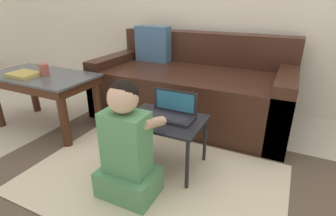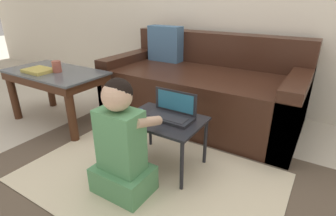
{
  "view_description": "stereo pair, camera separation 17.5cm",
  "coord_description": "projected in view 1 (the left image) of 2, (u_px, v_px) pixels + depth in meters",
  "views": [
    {
      "loc": [
        0.7,
        -1.35,
        1.1
      ],
      "look_at": [
        -0.0,
        0.1,
        0.42
      ],
      "focal_mm": 28.0,
      "sensor_mm": 36.0,
      "label": 1
    },
    {
      "loc": [
        0.85,
        -1.27,
        1.1
      ],
      "look_at": [
        -0.0,
        0.1,
        0.42
      ],
      "focal_mm": 28.0,
      "sensor_mm": 36.0,
      "label": 2
    }
  ],
  "objects": [
    {
      "name": "book_on_table",
      "position": [
        24.0,
        74.0,
        2.2
      ],
      "size": [
        0.25,
        0.19,
        0.03
      ],
      "color": "tan",
      "rests_on": "coffee_table"
    },
    {
      "name": "laptop",
      "position": [
        171.0,
        113.0,
        1.73
      ],
      "size": [
        0.32,
        0.16,
        0.18
      ],
      "color": "#232328",
      "rests_on": "laptop_desk"
    },
    {
      "name": "person_seated",
      "position": [
        127.0,
        148.0,
        1.47
      ],
      "size": [
        0.34,
        0.35,
        0.72
      ],
      "color": "#518E5B",
      "rests_on": "ground_plane"
    },
    {
      "name": "laptop_desk",
      "position": [
        164.0,
        125.0,
        1.75
      ],
      "size": [
        0.52,
        0.38,
        0.36
      ],
      "color": "black",
      "rests_on": "ground_plane"
    },
    {
      "name": "cup_on_table",
      "position": [
        44.0,
        70.0,
        2.2
      ],
      "size": [
        0.08,
        0.08,
        0.1
      ],
      "color": "#994C3D",
      "rests_on": "coffee_table"
    },
    {
      "name": "area_rug",
      "position": [
        152.0,
        179.0,
        1.72
      ],
      "size": [
        2.28,
        1.51,
        0.01
      ],
      "color": "brown",
      "rests_on": "ground_plane"
    },
    {
      "name": "couch",
      "position": [
        192.0,
        88.0,
        2.56
      ],
      "size": [
        1.8,
        0.93,
        0.83
      ],
      "color": "#381E14",
      "rests_on": "ground_plane"
    },
    {
      "name": "computer_mouse",
      "position": [
        137.0,
        114.0,
        1.77
      ],
      "size": [
        0.06,
        0.11,
        0.03
      ],
      "color": "#234CB2",
      "rests_on": "laptop_desk"
    },
    {
      "name": "ground_plane",
      "position": [
        162.0,
        168.0,
        1.83
      ],
      "size": [
        16.0,
        16.0,
        0.0
      ],
      "primitive_type": "plane",
      "color": "beige"
    },
    {
      "name": "coffee_table",
      "position": [
        43.0,
        84.0,
        2.28
      ],
      "size": [
        0.94,
        0.5,
        0.49
      ],
      "color": "#4C5156",
      "rests_on": "ground_plane"
    }
  ]
}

